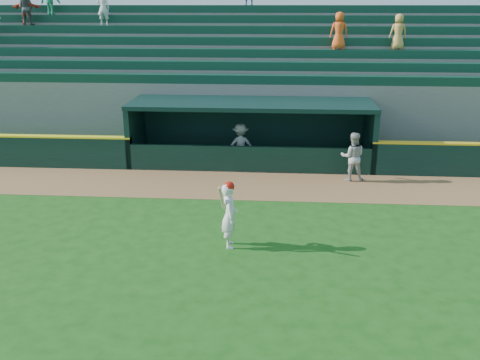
# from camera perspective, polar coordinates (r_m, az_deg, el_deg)

# --- Properties ---
(ground) EXTENTS (120.00, 120.00, 0.00)m
(ground) POSITION_cam_1_polar(r_m,az_deg,el_deg) (14.17, -0.47, -7.04)
(ground) COLOR #194A12
(ground) RESTS_ON ground
(warning_track) EXTENTS (40.00, 3.00, 0.01)m
(warning_track) POSITION_cam_1_polar(r_m,az_deg,el_deg) (18.71, 0.72, -0.58)
(warning_track) COLOR brown
(warning_track) RESTS_ON ground
(dugout_player_front) EXTENTS (0.88, 0.70, 1.76)m
(dugout_player_front) POSITION_cam_1_polar(r_m,az_deg,el_deg) (19.44, 11.93, 2.45)
(dugout_player_front) COLOR #A4A59F
(dugout_player_front) RESTS_ON ground
(dugout_player_inside) EXTENTS (1.17, 0.81, 1.66)m
(dugout_player_inside) POSITION_cam_1_polar(r_m,az_deg,el_deg) (20.79, 0.05, 3.76)
(dugout_player_inside) COLOR #959691
(dugout_player_inside) RESTS_ON ground
(dugout) EXTENTS (9.40, 2.80, 2.46)m
(dugout) POSITION_cam_1_polar(r_m,az_deg,el_deg) (21.32, 1.24, 5.58)
(dugout) COLOR slate
(dugout) RESTS_ON ground
(stands) EXTENTS (34.50, 6.25, 7.57)m
(stands) POSITION_cam_1_polar(r_m,az_deg,el_deg) (25.62, 1.69, 10.12)
(stands) COLOR slate
(stands) RESTS_ON ground
(batter_at_plate) EXTENTS (0.50, 0.82, 1.80)m
(batter_at_plate) POSITION_cam_1_polar(r_m,az_deg,el_deg) (13.83, -1.14, -3.67)
(batter_at_plate) COLOR white
(batter_at_plate) RESTS_ON ground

